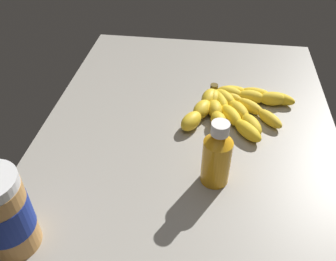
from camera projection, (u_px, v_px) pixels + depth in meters
The scene contains 4 objects.
ground_plane at pixel (187, 142), 83.40cm from camera, with size 99.03×69.47×3.27cm, color gray.
banana_bunch at pixel (233, 106), 88.66cm from camera, with size 22.00×29.10×3.79cm.
peanut_butter_jar at pixel (3, 214), 56.37cm from camera, with size 8.84×8.84×15.85cm.
honey_bottle at pixel (217, 156), 68.16cm from camera, with size 5.66×5.66×14.57cm.
Camera 1 is at (-61.92, -3.99, 54.33)cm, focal length 38.19 mm.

